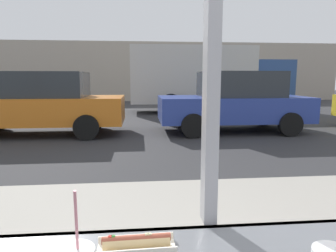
{
  "coord_description": "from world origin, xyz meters",
  "views": [
    {
      "loc": [
        -0.26,
        -1.01,
        1.52
      ],
      "look_at": [
        0.09,
        2.67,
        0.94
      ],
      "focal_mm": 32.13,
      "sensor_mm": 36.0,
      "label": 1
    }
  ],
  "objects_px": {
    "parked_car_blue": "(235,102)",
    "parked_car_orange": "(39,103)",
    "hotdog_tray_near": "(137,243)",
    "box_truck": "(207,77)"
  },
  "relations": [
    {
      "from": "parked_car_orange",
      "to": "box_truck",
      "type": "xyz_separation_m",
      "value": [
        5.82,
        5.31,
        0.74
      ]
    },
    {
      "from": "parked_car_orange",
      "to": "box_truck",
      "type": "distance_m",
      "value": 7.91
    },
    {
      "from": "hotdog_tray_near",
      "to": "parked_car_orange",
      "type": "bearing_deg",
      "value": 109.74
    },
    {
      "from": "parked_car_blue",
      "to": "hotdog_tray_near",
      "type": "bearing_deg",
      "value": -110.07
    },
    {
      "from": "hotdog_tray_near",
      "to": "parked_car_blue",
      "type": "bearing_deg",
      "value": 69.93
    },
    {
      "from": "hotdog_tray_near",
      "to": "parked_car_blue",
      "type": "distance_m",
      "value": 8.04
    },
    {
      "from": "parked_car_blue",
      "to": "parked_car_orange",
      "type": "bearing_deg",
      "value": 180.0
    },
    {
      "from": "parked_car_blue",
      "to": "box_truck",
      "type": "xyz_separation_m",
      "value": [
        0.36,
        5.31,
        0.74
      ]
    },
    {
      "from": "parked_car_orange",
      "to": "parked_car_blue",
      "type": "relative_size",
      "value": 1.09
    },
    {
      "from": "parked_car_blue",
      "to": "box_truck",
      "type": "distance_m",
      "value": 5.37
    }
  ]
}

